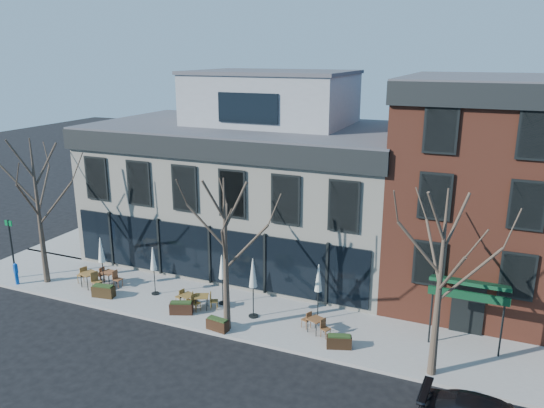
% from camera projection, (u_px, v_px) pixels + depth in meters
% --- Properties ---
extents(ground, '(120.00, 120.00, 0.00)m').
position_uv_depth(ground, '(212.00, 287.00, 28.76)').
color(ground, black).
rests_on(ground, ground).
extents(sidewalk_front, '(33.50, 4.70, 0.15)m').
position_uv_depth(sidewalk_front, '(249.00, 314.00, 25.62)').
color(sidewalk_front, gray).
rests_on(sidewalk_front, ground).
extents(sidewalk_side, '(4.50, 12.00, 0.15)m').
position_uv_depth(sidewalk_side, '(116.00, 227.00, 38.28)').
color(sidewalk_side, gray).
rests_on(sidewalk_side, ground).
extents(corner_building, '(18.39, 10.39, 11.10)m').
position_uv_depth(corner_building, '(252.00, 182.00, 31.92)').
color(corner_building, silver).
rests_on(corner_building, ground).
extents(red_brick_building, '(8.20, 11.78, 11.18)m').
position_uv_depth(red_brick_building, '(483.00, 189.00, 26.73)').
color(red_brick_building, brown).
rests_on(red_brick_building, ground).
extents(tree_corner, '(3.93, 3.98, 7.92)m').
position_uv_depth(tree_corner, '(39.00, 210.00, 27.95)').
color(tree_corner, '#382B21').
rests_on(tree_corner, sidewalk_front).
extents(tree_mid, '(3.50, 3.55, 7.04)m').
position_uv_depth(tree_mid, '(226.00, 254.00, 23.13)').
color(tree_mid, '#382B21').
rests_on(tree_mid, sidewalk_front).
extents(tree_right, '(3.72, 3.77, 7.48)m').
position_uv_depth(tree_right, '(440.00, 282.00, 19.68)').
color(tree_right, '#382B21').
rests_on(tree_right, sidewalk_front).
extents(sign_pole, '(0.50, 0.10, 3.40)m').
position_uv_depth(sign_pole, '(11.00, 245.00, 29.04)').
color(sign_pole, black).
rests_on(sign_pole, sidewalk_front).
extents(call_box, '(0.25, 0.25, 1.24)m').
position_uv_depth(call_box, '(16.00, 273.00, 28.57)').
color(call_box, '#0C43A5').
rests_on(call_box, sidewalk_front).
extents(cafe_set_0, '(1.94, 0.99, 0.99)m').
position_uv_depth(cafe_set_0, '(89.00, 278.00, 28.27)').
color(cafe_set_0, brown).
rests_on(cafe_set_0, sidewalk_front).
extents(cafe_set_1, '(1.75, 0.74, 0.91)m').
position_uv_depth(cafe_set_1, '(109.00, 277.00, 28.54)').
color(cafe_set_1, brown).
rests_on(cafe_set_1, sidewalk_front).
extents(cafe_set_2, '(1.61, 0.81, 0.82)m').
position_uv_depth(cafe_set_2, '(188.00, 299.00, 26.01)').
color(cafe_set_2, brown).
rests_on(cafe_set_2, sidewalk_front).
extents(cafe_set_3, '(1.65, 1.01, 0.86)m').
position_uv_depth(cafe_set_3, '(202.00, 301.00, 25.85)').
color(cafe_set_3, brown).
rests_on(cafe_set_3, sidewalk_front).
extents(cafe_set_5, '(1.59, 0.98, 0.83)m').
position_uv_depth(cafe_set_5, '(316.00, 324.00, 23.68)').
color(cafe_set_5, brown).
rests_on(cafe_set_5, sidewalk_front).
extents(umbrella_0, '(0.45, 0.45, 2.84)m').
position_uv_depth(umbrella_0, '(101.00, 253.00, 27.74)').
color(umbrella_0, black).
rests_on(umbrella_0, sidewalk_front).
extents(umbrella_1, '(0.41, 0.41, 2.59)m').
position_uv_depth(umbrella_1, '(153.00, 261.00, 27.07)').
color(umbrella_1, black).
rests_on(umbrella_1, sidewalk_front).
extents(umbrella_2, '(0.42, 0.42, 2.59)m').
position_uv_depth(umbrella_2, '(222.00, 270.00, 26.03)').
color(umbrella_2, black).
rests_on(umbrella_2, sidewalk_front).
extents(umbrella_3, '(0.47, 0.47, 2.95)m').
position_uv_depth(umbrella_3, '(253.00, 276.00, 24.63)').
color(umbrella_3, black).
rests_on(umbrella_3, sidewalk_front).
extents(umbrella_4, '(0.44, 0.44, 2.78)m').
position_uv_depth(umbrella_4, '(318.00, 281.00, 24.42)').
color(umbrella_4, black).
rests_on(umbrella_4, sidewalk_front).
extents(planter_0, '(1.20, 0.63, 0.64)m').
position_uv_depth(planter_0, '(103.00, 291.00, 27.18)').
color(planter_0, '#322310').
rests_on(planter_0, sidewalk_front).
extents(planter_1, '(1.18, 0.81, 0.61)m').
position_uv_depth(planter_1, '(181.00, 308.00, 25.42)').
color(planter_1, '#321B10').
rests_on(planter_1, sidewalk_front).
extents(planter_2, '(1.07, 0.54, 0.57)m').
position_uv_depth(planter_2, '(218.00, 324.00, 23.92)').
color(planter_2, black).
rests_on(planter_2, sidewalk_front).
extents(planter_3, '(1.14, 0.74, 0.59)m').
position_uv_depth(planter_3, '(339.00, 341.00, 22.48)').
color(planter_3, black).
rests_on(planter_3, sidewalk_front).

